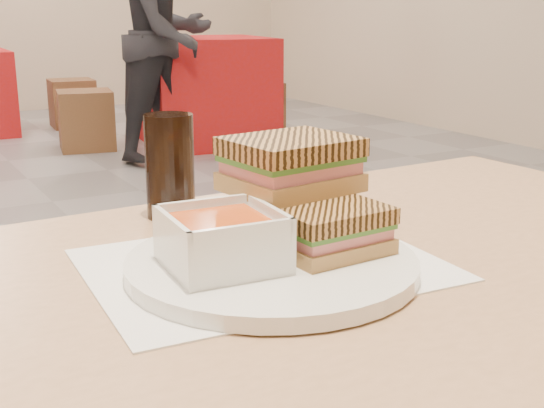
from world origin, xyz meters
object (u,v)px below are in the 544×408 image
bg_chair_1l (86,120)px  patron_b (170,35)px  panini_lower (329,229)px  main_table (316,374)px  bg_chair_2r (73,103)px  bg_table_1 (206,91)px  bg_chair_1r (253,110)px  plate (272,265)px  soup_bowl (222,242)px  cola_glass (170,166)px

bg_chair_1l → patron_b: patron_b is taller
panini_lower → main_table: bearing=-151.8°
panini_lower → bg_chair_2r: bearing=78.0°
bg_table_1 → bg_chair_1l: size_ratio=2.28×
bg_chair_1l → bg_chair_1r: bg_chair_1l is taller
patron_b → main_table: bearing=-110.0°
bg_table_1 → main_table: bearing=-113.3°
plate → patron_b: bearing=69.3°
panini_lower → bg_chair_1r: 5.17m
soup_bowl → panini_lower: size_ratio=0.98×
bg_table_1 → patron_b: size_ratio=0.61×
plate → bg_table_1: bearing=66.2°
bg_chair_1r → patron_b: bearing=-150.1°
cola_glass → bg_chair_1r: bearing=60.5°
bg_table_1 → bg_chair_1l: 0.92m
main_table → soup_bowl: soup_bowl is taller
bg_chair_2r → bg_table_1: bearing=-61.8°
soup_bowl → cola_glass: cola_glass is taller
cola_glass → bg_chair_2r: 5.68m
soup_bowl → panini_lower: (0.12, -0.01, -0.00)m
main_table → soup_bowl: bearing=165.1°
bg_chair_2r → patron_b: size_ratio=0.25×
cola_glass → bg_chair_1l: 4.59m
main_table → bg_table_1: bg_table_1 is taller
bg_table_1 → bg_chair_1l: bearing=166.9°
main_table → soup_bowl: (-0.10, 0.03, 0.16)m
plate → bg_chair_2r: (1.28, 5.75, -0.55)m
main_table → bg_chair_1r: size_ratio=2.60×
bg_chair_1r → bg_table_1: bearing=-169.6°
cola_glass → bg_chair_1l: size_ratio=0.30×
soup_bowl → bg_table_1: soup_bowl is taller
bg_chair_1r → patron_b: patron_b is taller
bg_chair_1r → bg_chair_2r: size_ratio=1.15×
panini_lower → bg_chair_1r: size_ratio=0.25×
main_table → bg_table_1: size_ratio=1.20×
cola_glass → soup_bowl: bearing=-100.6°
plate → cola_glass: 0.26m
bg_chair_1r → patron_b: 1.21m
plate → patron_b: 4.30m
soup_bowl → bg_table_1: bearing=65.6°
bg_chair_2r → patron_b: 1.85m
cola_glass → patron_b: bearing=68.0°
panini_lower → patron_b: patron_b is taller
main_table → patron_b: 4.32m
main_table → bg_chair_2r: size_ratio=2.98×
main_table → panini_lower: bearing=28.2°
bg_table_1 → bg_chair_1r: bearing=10.4°
bg_chair_1l → bg_chair_2r: bg_chair_1l is taller
soup_bowl → bg_table_1: (2.03, 4.46, -0.39)m
soup_bowl → bg_chair_1r: soup_bowl is taller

